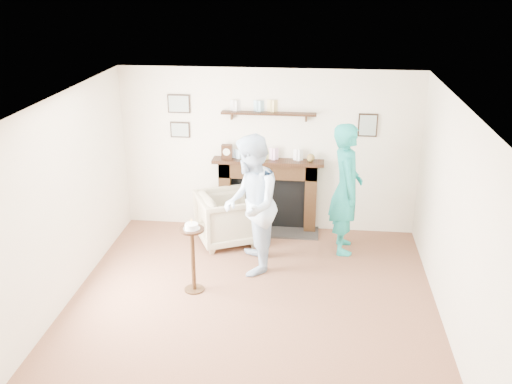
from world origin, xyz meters
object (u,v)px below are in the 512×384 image
at_px(pedestal_table, 192,247).
at_px(man, 251,268).
at_px(woman, 342,249).
at_px(armchair, 228,241).

bearing_deg(pedestal_table, man, 44.13).
bearing_deg(woman, armchair, 84.38).
bearing_deg(pedestal_table, armchair, 81.69).
xyz_separation_m(armchair, woman, (1.71, -0.07, 0.00)).
height_order(armchair, man, man).
bearing_deg(woman, man, 116.61).
xyz_separation_m(armchair, pedestal_table, (-0.21, -1.43, 0.61)).
xyz_separation_m(woman, pedestal_table, (-1.92, -1.36, 0.61)).
bearing_deg(man, woman, 113.58).
bearing_deg(man, pedestal_table, -52.07).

